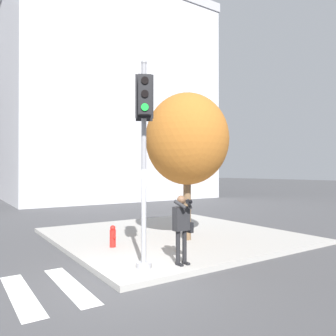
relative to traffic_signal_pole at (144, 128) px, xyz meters
The scene contains 7 objects.
ground_plane 3.55m from the traffic_signal_pole, 147.23° to the right, with size 160.00×160.00×0.00m, color #424244.
sidewalk_corner 5.52m from the traffic_signal_pole, 46.78° to the left, with size 8.00×8.00×0.14m.
traffic_signal_pole is the anchor object (origin of this frame).
person_photographer 2.52m from the traffic_signal_pole, 16.97° to the right, with size 0.58×0.54×1.71m.
street_tree 3.43m from the traffic_signal_pole, 35.52° to the left, with size 2.82×2.82×4.96m.
fire_hydrant 3.85m from the traffic_signal_pole, 84.13° to the left, with size 0.18×0.24×0.66m.
building_right 24.49m from the traffic_signal_pole, 69.60° to the left, with size 17.35×13.27×18.09m.
Camera 1 is at (-3.35, -6.53, 2.46)m, focal length 35.00 mm.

